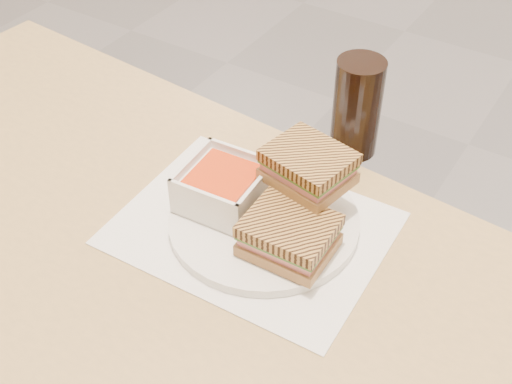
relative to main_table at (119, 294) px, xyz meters
The scene contains 7 objects.
main_table is the anchor object (origin of this frame).
tray_liner 0.23m from the main_table, 39.06° to the left, with size 0.37×0.29×0.00m.
plate 0.25m from the main_table, 40.13° to the left, with size 0.27×0.27×0.01m.
soup_bowl 0.23m from the main_table, 53.49° to the left, with size 0.12×0.12×0.06m.
panini_lower 0.29m from the main_table, 25.16° to the left, with size 0.12×0.10×0.05m.
panini_upper 0.35m from the main_table, 42.65° to the left, with size 0.12×0.11×0.05m.
cola_glass 0.46m from the main_table, 62.22° to the left, with size 0.07×0.07×0.16m.
Camera 1 is at (0.37, -2.57, 1.42)m, focal length 47.54 mm.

